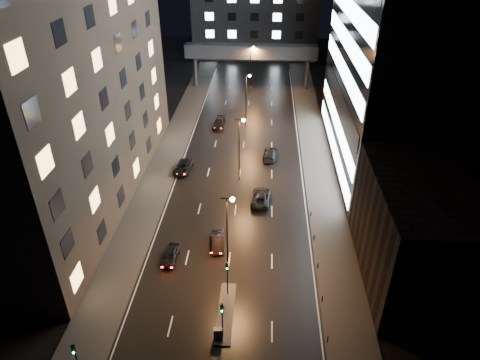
{
  "coord_description": "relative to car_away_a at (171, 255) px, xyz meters",
  "views": [
    {
      "loc": [
        3.63,
        -27.81,
        34.25
      ],
      "look_at": [
        0.54,
        21.42,
        4.0
      ],
      "focal_mm": 32.0,
      "sensor_mm": 36.0,
      "label": 1
    }
  ],
  "objects": [
    {
      "name": "car_away_b",
      "position": [
        5.26,
        2.75,
        0.01
      ],
      "size": [
        1.96,
        4.3,
        1.37
      ],
      "primitive_type": "imported",
      "rotation": [
        0.0,
        0.0,
        0.13
      ],
      "color": "black",
      "rests_on": "ground"
    },
    {
      "name": "ground",
      "position": [
        6.85,
        30.46,
        -0.67
      ],
      "size": [
        160.0,
        160.0,
        0.0
      ],
      "primitive_type": "plane",
      "color": "black",
      "rests_on": "ground"
    },
    {
      "name": "median_island",
      "position": [
        7.15,
        -7.54,
        -0.6
      ],
      "size": [
        1.6,
        8.0,
        0.15
      ],
      "primitive_type": "cube",
      "color": "#383533",
      "rests_on": "ground"
    },
    {
      "name": "streetlight_mid_a",
      "position": [
        7.01,
        18.46,
        5.83
      ],
      "size": [
        1.45,
        0.5,
        10.15
      ],
      "color": "black",
      "rests_on": "ground"
    },
    {
      "name": "car_away_a",
      "position": [
        0.0,
        0.0,
        0.0
      ],
      "size": [
        1.75,
        4.0,
        1.34
      ],
      "primitive_type": "imported",
      "rotation": [
        0.0,
        0.0,
        -0.04
      ],
      "color": "black",
      "rests_on": "ground"
    },
    {
      "name": "building_far",
      "position": [
        6.85,
        88.46,
        11.83
      ],
      "size": [
        34.0,
        14.0,
        25.0
      ],
      "primitive_type": "cube",
      "color": "#333335",
      "rests_on": "ground"
    },
    {
      "name": "skybridge",
      "position": [
        6.85,
        60.46,
        7.67
      ],
      "size": [
        30.0,
        3.0,
        10.0
      ],
      "color": "#333335",
      "rests_on": "ground"
    },
    {
      "name": "traffic_signal_corner",
      "position": [
        -4.65,
        -15.54,
        2.27
      ],
      "size": [
        0.28,
        0.34,
        4.4
      ],
      "color": "black",
      "rests_on": "ground"
    },
    {
      "name": "building_right_low",
      "position": [
        26.85,
        -0.54,
        5.33
      ],
      "size": [
        10.0,
        18.0,
        12.0
      ],
      "primitive_type": "cube",
      "color": "black",
      "rests_on": "ground"
    },
    {
      "name": "car_away_c",
      "position": [
        -2.15,
        20.52,
        0.04
      ],
      "size": [
        2.85,
        5.3,
        1.41
      ],
      "primitive_type": "imported",
      "rotation": [
        0.0,
        0.0,
        -0.1
      ],
      "color": "black",
      "rests_on": "ground"
    },
    {
      "name": "streetlight_far",
      "position": [
        7.01,
        58.46,
        5.83
      ],
      "size": [
        1.45,
        0.5,
        10.15
      ],
      "color": "black",
      "rests_on": "ground"
    },
    {
      "name": "car_away_d",
      "position": [
        1.78,
        37.56,
        0.06
      ],
      "size": [
        2.26,
        5.12,
        1.46
      ],
      "primitive_type": "imported",
      "rotation": [
        0.0,
        0.0,
        -0.04
      ],
      "color": "black",
      "rests_on": "ground"
    },
    {
      "name": "streetlight_near",
      "position": [
        7.01,
        -1.54,
        5.83
      ],
      "size": [
        1.45,
        0.5,
        10.15
      ],
      "color": "black",
      "rests_on": "ground"
    },
    {
      "name": "car_toward_b",
      "position": [
        11.52,
        25.84,
        0.09
      ],
      "size": [
        2.63,
        5.43,
        1.52
      ],
      "primitive_type": "imported",
      "rotation": [
        0.0,
        0.0,
        3.05
      ],
      "color": "black",
      "rests_on": "ground"
    },
    {
      "name": "sidewalk_left",
      "position": [
        -5.65,
        25.46,
        -0.6
      ],
      "size": [
        5.0,
        110.0,
        0.15
      ],
      "primitive_type": "cube",
      "color": "#383533",
      "rests_on": "ground"
    },
    {
      "name": "car_toward_a",
      "position": [
        10.33,
        12.77,
        0.09
      ],
      "size": [
        2.92,
        5.63,
        1.52
      ],
      "primitive_type": "imported",
      "rotation": [
        0.0,
        0.0,
        3.07
      ],
      "color": "black",
      "rests_on": "ground"
    },
    {
      "name": "utility_cabinet",
      "position": [
        6.75,
        -10.75,
        0.14
      ],
      "size": [
        0.93,
        0.61,
        1.31
      ],
      "primitive_type": "cube",
      "rotation": [
        0.0,
        0.0,
        0.12
      ],
      "color": "#4E4E51",
      "rests_on": "median_island"
    },
    {
      "name": "bollard_row",
      "position": [
        17.05,
        -3.04,
        -0.22
      ],
      "size": [
        0.12,
        25.12,
        0.9
      ],
      "color": "black",
      "rests_on": "ground"
    },
    {
      "name": "sidewalk_right",
      "position": [
        19.35,
        25.46,
        -0.6
      ],
      "size": [
        5.0,
        110.0,
        0.15
      ],
      "primitive_type": "cube",
      "color": "#383533",
      "rests_on": "ground"
    },
    {
      "name": "building_right_glass",
      "position": [
        31.85,
        26.46,
        21.83
      ],
      "size": [
        20.0,
        36.0,
        45.0
      ],
      "primitive_type": "cube",
      "color": "black",
      "rests_on": "ground"
    },
    {
      "name": "streetlight_mid_b",
      "position": [
        7.01,
        38.46,
        5.83
      ],
      "size": [
        1.45,
        0.5,
        10.15
      ],
      "color": "black",
      "rests_on": "ground"
    },
    {
      "name": "traffic_signal_far",
      "position": [
        7.15,
        -10.54,
        2.42
      ],
      "size": [
        0.28,
        0.34,
        4.4
      ],
      "color": "black",
      "rests_on": "median_island"
    },
    {
      "name": "traffic_signal_near",
      "position": [
        7.15,
        -5.04,
        2.42
      ],
      "size": [
        0.28,
        0.34,
        4.4
      ],
      "color": "black",
      "rests_on": "median_island"
    },
    {
      "name": "building_left",
      "position": [
        -15.65,
        14.46,
        19.33
      ],
      "size": [
        15.0,
        48.0,
        40.0
      ],
      "primitive_type": "cube",
      "color": "#2D2319",
      "rests_on": "ground"
    }
  ]
}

